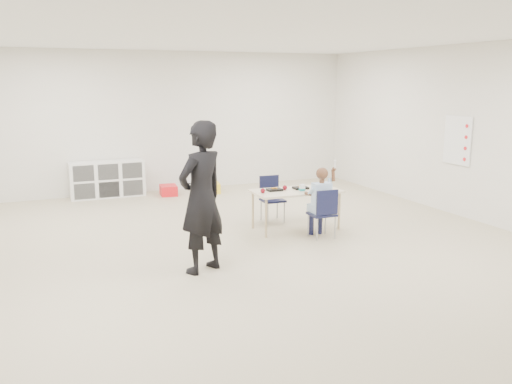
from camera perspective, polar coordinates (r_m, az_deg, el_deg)
name	(u,v)px	position (r m, az deg, el deg)	size (l,w,h in m)	color
room	(248,146)	(6.86, -0.87, 4.82)	(9.00, 9.02, 2.80)	beige
table	(296,209)	(8.22, 4.22, -1.83)	(1.33, 0.70, 0.60)	#F7E7C6
chair_near	(322,213)	(7.80, 6.94, -2.20)	(0.35, 0.33, 0.72)	#111434
chair_far	(273,199)	(8.63, 1.77, -0.77)	(0.35, 0.33, 0.72)	#111434
child	(322,199)	(7.75, 6.98, -0.71)	(0.48, 0.48, 1.14)	#B8D8F9
lunch_tray_near	(301,188)	(8.26, 4.72, 0.44)	(0.22, 0.16, 0.03)	black
lunch_tray_far	(275,190)	(8.09, 1.96, 0.24)	(0.22, 0.16, 0.03)	black
milk_carton	(302,188)	(8.08, 4.88, 0.43)	(0.07, 0.07, 0.10)	white
bread_roll	(318,188)	(8.17, 6.53, 0.42)	(0.09, 0.09, 0.07)	tan
apple_near	(285,188)	(8.15, 3.06, 0.46)	(0.07, 0.07, 0.07)	maroon
apple_far	(263,191)	(7.91, 0.72, 0.14)	(0.07, 0.07, 0.07)	maroon
cubby_shelf	(107,179)	(10.84, -15.38, 1.32)	(1.40, 0.40, 0.70)	white
rules_poster	(457,140)	(9.57, 20.44, 5.12)	(0.02, 0.60, 0.80)	white
adult	(201,198)	(6.28, -5.77, -0.59)	(0.65, 0.43, 1.78)	black
bin_red	(168,190)	(10.80, -9.20, 0.19)	(0.31, 0.40, 0.20)	red
bin_yellow	(212,188)	(10.95, -4.69, 0.45)	(0.31, 0.40, 0.20)	yellow
bin_blue	(206,188)	(10.94, -5.28, 0.47)	(0.33, 0.43, 0.21)	#1A28C6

